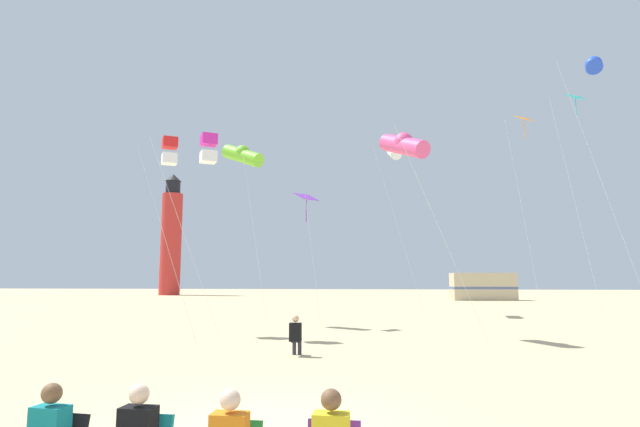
% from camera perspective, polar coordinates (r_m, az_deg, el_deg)
% --- Properties ---
extents(kite_flyer_standing, '(0.34, 0.51, 1.16)m').
position_cam_1_polar(kite_flyer_standing, '(14.88, -2.76, -13.48)').
color(kite_flyer_standing, black).
rests_on(kite_flyer_standing, ground).
extents(kite_box_scarlet, '(2.71, 2.71, 8.14)m').
position_cam_1_polar(kite_box_scarlet, '(22.42, -16.64, 6.77)').
color(kite_box_scarlet, silver).
rests_on(kite_box_scarlet, ground).
extents(kite_box_magenta, '(3.35, 3.04, 7.90)m').
position_cam_1_polar(kite_box_magenta, '(20.63, -12.51, 7.17)').
color(kite_box_magenta, silver).
rests_on(kite_box_magenta, ground).
extents(kite_tube_white, '(2.94, 2.85, 11.04)m').
position_cam_1_polar(kite_tube_white, '(33.18, 8.38, 6.89)').
color(kite_tube_white, silver).
rests_on(kite_tube_white, ground).
extents(kite_tube_rainbow, '(3.81, 4.02, 8.10)m').
position_cam_1_polar(kite_tube_rainbow, '(20.15, 9.46, 7.67)').
color(kite_tube_rainbow, silver).
rests_on(kite_tube_rainbow, ground).
extents(kite_diamond_orange, '(1.75, 1.75, 11.90)m').
position_cam_1_polar(kite_diamond_orange, '(32.72, 22.06, 9.02)').
color(kite_diamond_orange, silver).
rests_on(kite_diamond_orange, ground).
extents(kite_diamond_cyan, '(2.08, 2.08, 12.61)m').
position_cam_1_polar(kite_diamond_cyan, '(32.37, 26.92, 10.67)').
color(kite_diamond_cyan, silver).
rests_on(kite_diamond_cyan, ground).
extents(kite_tube_lime, '(2.56, 2.25, 9.07)m').
position_cam_1_polar(kite_tube_lime, '(25.75, -8.76, 6.57)').
color(kite_tube_lime, silver).
rests_on(kite_tube_lime, ground).
extents(kite_diamond_violet, '(1.32, 1.32, 6.22)m').
position_cam_1_polar(kite_diamond_violet, '(23.65, -1.53, 1.43)').
color(kite_diamond_violet, silver).
rests_on(kite_diamond_violet, ground).
extents(kite_tube_blue, '(2.89, 3.31, 12.95)m').
position_cam_1_polar(kite_tube_blue, '(28.24, 28.56, 14.39)').
color(kite_tube_blue, silver).
rests_on(kite_tube_blue, ground).
extents(lighthouse_distant, '(2.80, 2.80, 16.80)m').
position_cam_1_polar(lighthouse_distant, '(72.76, -16.49, -2.65)').
color(lighthouse_distant, red).
rests_on(lighthouse_distant, ground).
extents(rv_van_tan, '(6.60, 2.83, 2.80)m').
position_cam_1_polar(rv_van_tan, '(55.25, 17.95, -7.88)').
color(rv_van_tan, '#C6B28C').
rests_on(rv_van_tan, ground).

